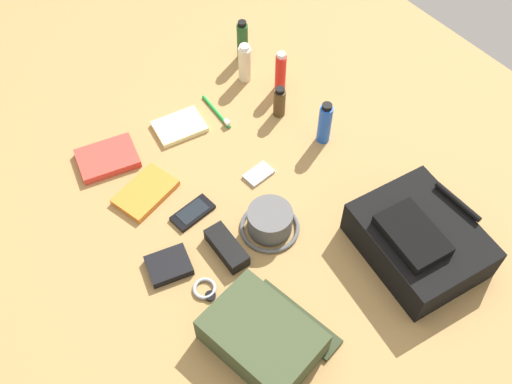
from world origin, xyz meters
The scene contains 18 objects.
ground_plane centered at (0.00, 0.00, -0.01)m, with size 2.64×2.02×0.02m, color olive.
backpack centered at (0.39, 0.23, 0.06)m, with size 0.36×0.30×0.14m.
toiletry_pouch centered at (0.35, -0.24, 0.04)m, with size 0.29×0.28×0.09m.
bucket_hat centered at (0.10, -0.03, 0.03)m, with size 0.17×0.17×0.08m.
shampoo_bottle centered at (-0.50, 0.33, 0.07)m, with size 0.04×0.04×0.15m.
lotion_bottle centered at (-0.42, 0.27, 0.07)m, with size 0.04×0.04×0.14m.
sunscreen_spray centered at (-0.31, 0.34, 0.07)m, with size 0.04×0.04×0.15m.
cologne_bottle centered at (-0.22, 0.26, 0.05)m, with size 0.04×0.04×0.11m.
deodorant_spray centered at (-0.06, 0.30, 0.07)m, with size 0.04×0.04×0.15m.
paperback_novel centered at (-0.38, -0.26, 0.01)m, with size 0.16×0.20×0.02m.
travel_guidebook centered at (-0.21, -0.24, 0.01)m, with size 0.15×0.19×0.02m.
cell_phone centered at (-0.07, -0.17, 0.01)m, with size 0.07×0.13×0.01m.
media_player centered at (-0.07, 0.06, 0.01)m, with size 0.06×0.09×0.01m.
wristwatch centered at (0.15, -0.28, 0.01)m, with size 0.07×0.06×0.01m.
toothbrush centered at (-0.34, 0.11, 0.01)m, with size 0.16×0.02×0.02m.
wallet centered at (0.03, -0.31, 0.01)m, with size 0.09×0.11×0.02m, color black.
notepad centered at (-0.36, -0.02, 0.01)m, with size 0.11×0.15×0.02m, color beige.
sunglasses_case centered at (0.08, -0.16, 0.02)m, with size 0.14×0.06×0.04m, color black.
Camera 1 is at (0.77, -0.59, 1.38)m, focal length 41.62 mm.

